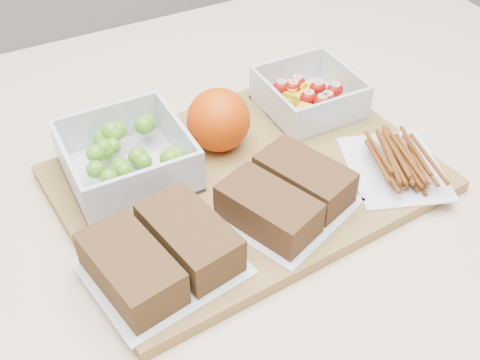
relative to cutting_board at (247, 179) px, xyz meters
The scene contains 7 objects.
cutting_board is the anchor object (origin of this frame).
grape_container 0.14m from the cutting_board, 151.65° to the left, with size 0.14×0.14×0.06m.
fruit_container 0.16m from the cutting_board, 30.68° to the left, with size 0.12×0.12×0.05m.
orange 0.08m from the cutting_board, 95.14° to the left, with size 0.08×0.08×0.08m, color #CB3F04.
sandwich_bag_left 0.17m from the cutting_board, 148.71° to the right, with size 0.16×0.15×0.04m.
sandwich_bag_center 0.08m from the cutting_board, 81.49° to the right, with size 0.17×0.16×0.04m.
pretzel_bag 0.18m from the cutting_board, 24.63° to the right, with size 0.14×0.16×0.03m.
Camera 1 is at (-0.23, -0.46, 1.38)m, focal length 45.00 mm.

